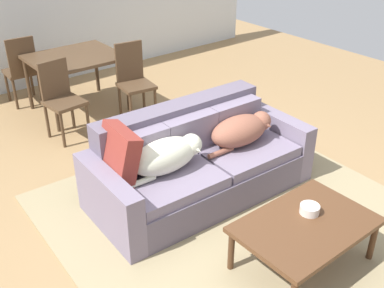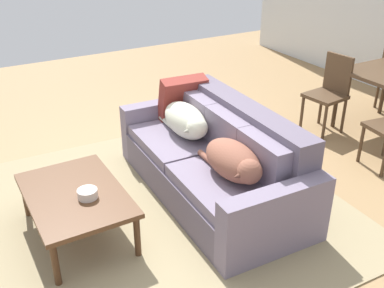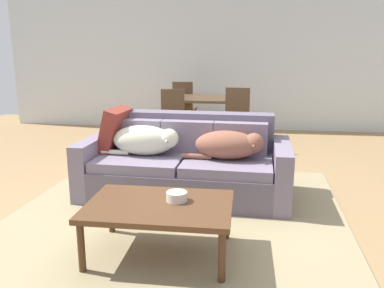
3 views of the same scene
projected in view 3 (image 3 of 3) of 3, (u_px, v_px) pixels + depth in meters
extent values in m
plane|color=#99784E|center=(176.00, 204.00, 3.93)|extent=(10.00, 10.00, 0.00)
cube|color=silver|center=(212.00, 58.00, 7.48)|extent=(8.00, 0.12, 2.70)
cube|color=#998964|center=(175.00, 219.00, 3.55)|extent=(3.16, 3.40, 0.01)
cube|color=#5F5566|center=(185.00, 180.00, 4.12)|extent=(1.82, 1.02, 0.33)
cube|color=slate|center=(143.00, 158.00, 4.14)|extent=(0.90, 0.95, 0.10)
cube|color=slate|center=(228.00, 162.00, 3.99)|extent=(0.90, 0.95, 0.10)
cube|color=#5F5566|center=(191.00, 130.00, 4.35)|extent=(1.80, 0.31, 0.40)
cube|color=slate|center=(138.00, 135.00, 4.27)|extent=(0.55, 0.18, 0.33)
cube|color=slate|center=(188.00, 136.00, 4.18)|extent=(0.55, 0.18, 0.33)
cube|color=slate|center=(241.00, 138.00, 4.09)|extent=(0.55, 0.18, 0.33)
cube|color=slate|center=(96.00, 164.00, 4.25)|extent=(0.20, 0.96, 0.59)
cube|color=slate|center=(281.00, 173.00, 3.93)|extent=(0.20, 0.96, 0.59)
ellipsoid|color=beige|center=(143.00, 140.00, 4.06)|extent=(0.66, 0.33, 0.31)
sphere|color=beige|center=(169.00, 138.00, 3.99)|extent=(0.20, 0.20, 0.20)
cone|color=#A0A18C|center=(167.00, 141.00, 3.91)|extent=(0.09, 0.11, 0.09)
cylinder|color=beige|center=(115.00, 152.00, 4.08)|extent=(0.29, 0.06, 0.05)
ellipsoid|color=brown|center=(227.00, 145.00, 3.91)|extent=(0.64, 0.37, 0.28)
sphere|color=brown|center=(254.00, 143.00, 3.84)|extent=(0.20, 0.20, 0.20)
cone|color=brown|center=(254.00, 146.00, 3.76)|extent=(0.09, 0.11, 0.09)
cylinder|color=brown|center=(197.00, 156.00, 3.92)|extent=(0.28, 0.06, 0.05)
cube|color=maroon|center=(115.00, 130.00, 4.25)|extent=(0.30, 0.50, 0.50)
cube|color=#54341E|center=(159.00, 206.00, 2.86)|extent=(1.05, 0.72, 0.04)
cylinder|color=#472C19|center=(81.00, 248.00, 2.68)|extent=(0.05, 0.05, 0.37)
cylinder|color=#472C19|center=(222.00, 257.00, 2.55)|extent=(0.05, 0.05, 0.37)
cylinder|color=#472C19|center=(111.00, 212.00, 3.27)|extent=(0.05, 0.05, 0.37)
cylinder|color=#472C19|center=(226.00, 218.00, 3.15)|extent=(0.05, 0.05, 0.37)
cylinder|color=silver|center=(177.00, 196.00, 2.90)|extent=(0.15, 0.15, 0.07)
cube|color=#4E3825|center=(208.00, 99.00, 6.43)|extent=(1.11, 0.95, 0.04)
cylinder|color=#43301F|center=(173.00, 125.00, 6.17)|extent=(0.05, 0.05, 0.70)
cylinder|color=#43301F|center=(238.00, 127.00, 6.04)|extent=(0.05, 0.05, 0.70)
cylinder|color=#43301F|center=(182.00, 116.00, 6.99)|extent=(0.05, 0.05, 0.70)
cylinder|color=#43301F|center=(239.00, 117.00, 6.86)|extent=(0.05, 0.05, 0.70)
cube|color=#4E3825|center=(172.00, 121.00, 5.93)|extent=(0.44, 0.44, 0.04)
cube|color=#4E3825|center=(173.00, 104.00, 6.04)|extent=(0.36, 0.07, 0.44)
cylinder|color=#463221|center=(160.00, 139.00, 5.82)|extent=(0.04, 0.04, 0.43)
cylinder|color=#463221|center=(183.00, 139.00, 5.81)|extent=(0.04, 0.04, 0.43)
cylinder|color=#463221|center=(162.00, 134.00, 6.15)|extent=(0.04, 0.04, 0.43)
cylinder|color=#463221|center=(184.00, 134.00, 6.14)|extent=(0.04, 0.04, 0.43)
cube|color=#4E3825|center=(235.00, 124.00, 5.76)|extent=(0.45, 0.45, 0.04)
cube|color=#4E3825|center=(237.00, 104.00, 5.87)|extent=(0.36, 0.08, 0.50)
cylinder|color=#463221|center=(221.00, 141.00, 5.70)|extent=(0.04, 0.04, 0.41)
cylinder|color=#463221|center=(245.00, 143.00, 5.61)|extent=(0.04, 0.04, 0.41)
cylinder|color=#463221|center=(225.00, 136.00, 6.02)|extent=(0.04, 0.04, 0.41)
cylinder|color=#463221|center=(248.00, 138.00, 5.93)|extent=(0.04, 0.04, 0.41)
cube|color=#4E3825|center=(185.00, 109.00, 7.22)|extent=(0.42, 0.42, 0.04)
cube|color=#4E3825|center=(183.00, 96.00, 6.99)|extent=(0.36, 0.05, 0.49)
cylinder|color=#463221|center=(195.00, 120.00, 7.41)|extent=(0.04, 0.04, 0.42)
cylinder|color=#463221|center=(178.00, 120.00, 7.47)|extent=(0.04, 0.04, 0.42)
cylinder|color=#463221|center=(192.00, 123.00, 7.08)|extent=(0.04, 0.04, 0.42)
cylinder|color=#463221|center=(174.00, 123.00, 7.14)|extent=(0.04, 0.04, 0.42)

